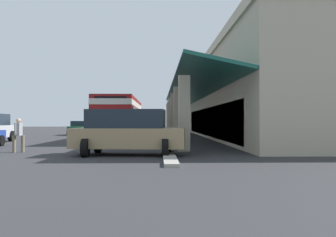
{
  "coord_description": "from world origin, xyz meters",
  "views": [
    {
      "loc": [
        28.1,
        3.69,
        1.48
      ],
      "look_at": [
        5.14,
        4.32,
        1.64
      ],
      "focal_mm": 36.0,
      "sensor_mm": 36.0,
      "label": 1
    }
  ],
  "objects_px": {
    "transit_bus": "(121,116)",
    "pedestrian": "(18,133)",
    "parked_sedan_green": "(80,128)",
    "parked_suv_tan": "(128,132)",
    "potted_palm": "(176,128)"
  },
  "relations": [
    {
      "from": "parked_suv_tan",
      "to": "parked_sedan_green",
      "type": "distance_m",
      "value": 22.21
    },
    {
      "from": "transit_bus",
      "to": "parked_sedan_green",
      "type": "height_order",
      "value": "transit_bus"
    },
    {
      "from": "pedestrian",
      "to": "parked_sedan_green",
      "type": "bearing_deg",
      "value": -175.05
    },
    {
      "from": "parked_sedan_green",
      "to": "transit_bus",
      "type": "bearing_deg",
      "value": 28.36
    },
    {
      "from": "parked_suv_tan",
      "to": "parked_sedan_green",
      "type": "bearing_deg",
      "value": -161.69
    },
    {
      "from": "parked_suv_tan",
      "to": "pedestrian",
      "type": "relative_size",
      "value": 3.09
    },
    {
      "from": "parked_suv_tan",
      "to": "potted_palm",
      "type": "bearing_deg",
      "value": 172.43
    },
    {
      "from": "parked_suv_tan",
      "to": "potted_palm",
      "type": "distance_m",
      "value": 25.66
    },
    {
      "from": "parked_suv_tan",
      "to": "parked_sedan_green",
      "type": "relative_size",
      "value": 1.1
    },
    {
      "from": "transit_bus",
      "to": "parked_suv_tan",
      "type": "relative_size",
      "value": 2.26
    },
    {
      "from": "transit_bus",
      "to": "parked_sedan_green",
      "type": "bearing_deg",
      "value": -151.64
    },
    {
      "from": "parked_suv_tan",
      "to": "pedestrian",
      "type": "distance_m",
      "value": 5.44
    },
    {
      "from": "pedestrian",
      "to": "potted_palm",
      "type": "xyz_separation_m",
      "value": [
        -24.08,
        8.65,
        -0.29
      ]
    },
    {
      "from": "transit_bus",
      "to": "pedestrian",
      "type": "bearing_deg",
      "value": -20.78
    },
    {
      "from": "parked_sedan_green",
      "to": "parked_suv_tan",
      "type": "bearing_deg",
      "value": 18.31
    }
  ]
}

